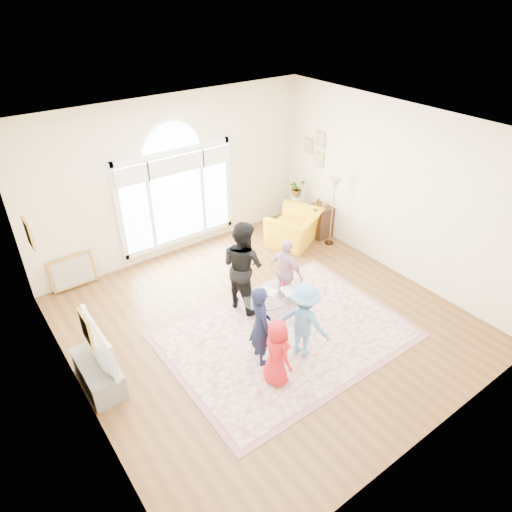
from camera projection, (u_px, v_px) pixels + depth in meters
ground at (266, 321)px, 7.73m from camera, size 6.00×6.00×0.00m
room_shell at (179, 182)px, 8.84m from camera, size 6.00×6.00×6.00m
area_rug at (286, 334)px, 7.43m from camera, size 3.60×2.60×0.02m
rug_border at (286, 335)px, 7.44m from camera, size 3.80×2.80×0.01m
tv_console at (99, 373)px, 6.45m from camera, size 0.45×1.00×0.42m
television at (92, 346)px, 6.17m from camera, size 0.17×1.09×0.63m
coffee_table at (275, 294)px, 7.72m from camera, size 1.20×0.77×0.54m
armchair at (295, 228)px, 9.80m from camera, size 1.42×1.35×0.72m
side_cabinet at (319, 221)px, 10.10m from camera, size 0.40×0.50×0.70m
floor_lamp at (334, 189)px, 9.27m from camera, size 0.31×0.31×1.51m
plant_pedestal at (296, 210)px, 10.54m from camera, size 0.20×0.20×0.70m
potted_plant at (297, 188)px, 10.25m from camera, size 0.38×0.33×0.41m
leaning_picture at (76, 287)px, 8.57m from camera, size 0.80×0.14×0.62m
child_red at (277, 353)px, 6.31m from camera, size 0.36×0.54×1.08m
child_navy at (260, 325)px, 6.62m from camera, size 0.41×0.54×1.32m
child_black at (243, 266)px, 7.65m from camera, size 0.77×0.91×1.64m
child_pink at (286, 272)px, 7.87m from camera, size 0.42×0.76×1.23m
child_blue at (304, 321)px, 6.75m from camera, size 0.74×0.92×1.24m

